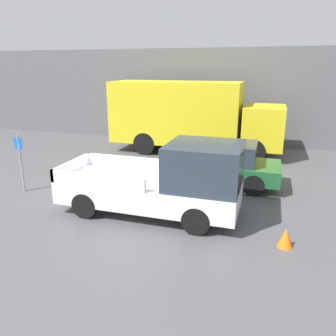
{
  "coord_description": "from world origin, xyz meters",
  "views": [
    {
      "loc": [
        4.62,
        -9.31,
        4.18
      ],
      "look_at": [
        1.65,
        0.12,
        1.1
      ],
      "focal_mm": 35.0,
      "sensor_mm": 36.0,
      "label": 1
    }
  ],
  "objects_px": {
    "parking_sign": "(21,160)",
    "car": "(218,163)",
    "delivery_truck": "(189,115)",
    "traffic_cone": "(286,237)",
    "newspaper_box": "(252,137)",
    "pickup_truck": "(167,182)"
  },
  "relations": [
    {
      "from": "pickup_truck",
      "to": "car",
      "type": "relative_size",
      "value": 1.16
    },
    {
      "from": "parking_sign",
      "to": "car",
      "type": "bearing_deg",
      "value": 24.09
    },
    {
      "from": "delivery_truck",
      "to": "traffic_cone",
      "type": "height_order",
      "value": "delivery_truck"
    },
    {
      "from": "newspaper_box",
      "to": "traffic_cone",
      "type": "height_order",
      "value": "newspaper_box"
    },
    {
      "from": "car",
      "to": "traffic_cone",
      "type": "height_order",
      "value": "car"
    },
    {
      "from": "pickup_truck",
      "to": "newspaper_box",
      "type": "xyz_separation_m",
      "value": [
        1.82,
        9.55,
        -0.51
      ]
    },
    {
      "from": "delivery_truck",
      "to": "car",
      "type": "bearing_deg",
      "value": -62.98
    },
    {
      "from": "car",
      "to": "parking_sign",
      "type": "height_order",
      "value": "parking_sign"
    },
    {
      "from": "delivery_truck",
      "to": "parking_sign",
      "type": "height_order",
      "value": "delivery_truck"
    },
    {
      "from": "parking_sign",
      "to": "newspaper_box",
      "type": "xyz_separation_m",
      "value": [
        7.15,
        9.26,
        -0.64
      ]
    },
    {
      "from": "newspaper_box",
      "to": "parking_sign",
      "type": "bearing_deg",
      "value": -127.68
    },
    {
      "from": "car",
      "to": "parking_sign",
      "type": "relative_size",
      "value": 2.23
    },
    {
      "from": "car",
      "to": "delivery_truck",
      "type": "relative_size",
      "value": 0.54
    },
    {
      "from": "newspaper_box",
      "to": "traffic_cone",
      "type": "distance_m",
      "value": 10.54
    },
    {
      "from": "pickup_truck",
      "to": "traffic_cone",
      "type": "xyz_separation_m",
      "value": [
        3.27,
        -0.89,
        -0.76
      ]
    },
    {
      "from": "delivery_truck",
      "to": "pickup_truck",
      "type": "bearing_deg",
      "value": -80.72
    },
    {
      "from": "parking_sign",
      "to": "traffic_cone",
      "type": "xyz_separation_m",
      "value": [
        8.61,
        -1.17,
        -0.9
      ]
    },
    {
      "from": "parking_sign",
      "to": "newspaper_box",
      "type": "height_order",
      "value": "parking_sign"
    },
    {
      "from": "pickup_truck",
      "to": "delivery_truck",
      "type": "relative_size",
      "value": 0.63
    },
    {
      "from": "parking_sign",
      "to": "traffic_cone",
      "type": "distance_m",
      "value": 8.73
    },
    {
      "from": "pickup_truck",
      "to": "traffic_cone",
      "type": "bearing_deg",
      "value": -15.26
    },
    {
      "from": "delivery_truck",
      "to": "traffic_cone",
      "type": "distance_m",
      "value": 9.54
    }
  ]
}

